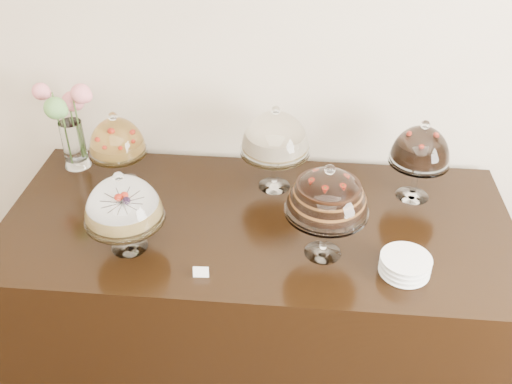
# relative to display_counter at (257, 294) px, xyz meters

# --- Properties ---
(wall_back) EXTENTS (5.00, 0.04, 3.00)m
(wall_back) POSITION_rel_display_counter_xyz_m (0.14, 0.55, 1.05)
(wall_back) COLOR beige
(wall_back) RESTS_ON ground
(display_counter) EXTENTS (2.20, 1.00, 0.90)m
(display_counter) POSITION_rel_display_counter_xyz_m (0.00, 0.00, 0.00)
(display_counter) COLOR black
(display_counter) RESTS_ON ground
(cake_stand_sugar_sponge) EXTENTS (0.32, 0.32, 0.36)m
(cake_stand_sugar_sponge) POSITION_rel_display_counter_xyz_m (-0.50, -0.23, 0.67)
(cake_stand_sugar_sponge) COLOR white
(cake_stand_sugar_sponge) RESTS_ON display_counter
(cake_stand_choco_layer) EXTENTS (0.32, 0.32, 0.42)m
(cake_stand_choco_layer) POSITION_rel_display_counter_xyz_m (0.28, -0.19, 0.73)
(cake_stand_choco_layer) COLOR white
(cake_stand_choco_layer) RESTS_ON display_counter
(cake_stand_cheesecake) EXTENTS (0.32, 0.32, 0.41)m
(cake_stand_cheesecake) POSITION_rel_display_counter_xyz_m (0.06, 0.26, 0.72)
(cake_stand_cheesecake) COLOR white
(cake_stand_cheesecake) RESTS_ON display_counter
(cake_stand_dark_choco) EXTENTS (0.27, 0.27, 0.39)m
(cake_stand_dark_choco) POSITION_rel_display_counter_xyz_m (0.69, 0.24, 0.70)
(cake_stand_dark_choco) COLOR white
(cake_stand_dark_choco) RESTS_ON display_counter
(cake_stand_fruit_tart) EXTENTS (0.26, 0.26, 0.37)m
(cake_stand_fruit_tart) POSITION_rel_display_counter_xyz_m (-0.66, 0.24, 0.68)
(cake_stand_fruit_tart) COLOR white
(cake_stand_fruit_tart) RESTS_ON display_counter
(flower_vase) EXTENTS (0.28, 0.24, 0.43)m
(flower_vase) POSITION_rel_display_counter_xyz_m (-0.92, 0.35, 0.70)
(flower_vase) COLOR white
(flower_vase) RESTS_ON display_counter
(plate_stack) EXTENTS (0.19, 0.19, 0.07)m
(plate_stack) POSITION_rel_display_counter_xyz_m (0.59, -0.28, 0.49)
(plate_stack) COLOR white
(plate_stack) RESTS_ON display_counter
(price_card_left) EXTENTS (0.06, 0.02, 0.04)m
(price_card_left) POSITION_rel_display_counter_xyz_m (-0.18, -0.37, 0.47)
(price_card_left) COLOR white
(price_card_left) RESTS_ON display_counter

